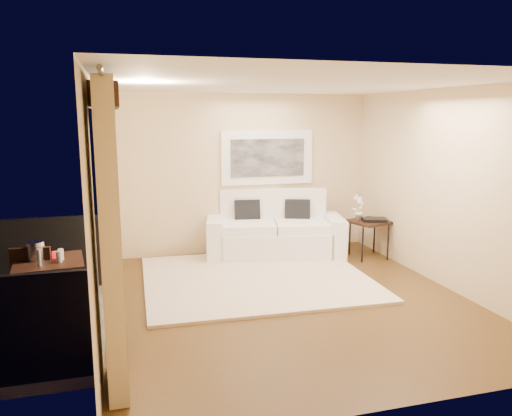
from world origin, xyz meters
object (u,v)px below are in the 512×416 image
object	(u,v)px
orchid	(358,207)
bistro_table	(49,268)
ice_bucket	(36,251)
sofa	(274,233)
side_table	(369,224)
balcony_chair_far	(34,281)

from	to	relation	value
orchid	bistro_table	size ratio (longest dim) A/B	0.53
ice_bucket	sofa	bearing A→B (deg)	33.63
side_table	balcony_chair_far	size ratio (longest dim) A/B	0.74
balcony_chair_far	ice_bucket	world-z (taller)	ice_bucket
sofa	side_table	distance (m)	1.58
side_table	orchid	xyz separation A→B (m)	(-0.15, 0.12, 0.27)
balcony_chair_far	ice_bucket	bearing A→B (deg)	126.28
side_table	balcony_chair_far	world-z (taller)	balcony_chair_far
sofa	balcony_chair_far	bearing A→B (deg)	-135.75
bistro_table	ice_bucket	world-z (taller)	ice_bucket
sofa	side_table	world-z (taller)	sofa
orchid	balcony_chair_far	bearing A→B (deg)	-160.27
side_table	bistro_table	distance (m)	5.03
balcony_chair_far	ice_bucket	size ratio (longest dim) A/B	4.78
sofa	ice_bucket	distance (m)	4.10
sofa	orchid	world-z (taller)	sofa
orchid	bistro_table	world-z (taller)	orchid
sofa	ice_bucket	size ratio (longest dim) A/B	12.02
bistro_table	balcony_chair_far	world-z (taller)	balcony_chair_far
side_table	ice_bucket	world-z (taller)	ice_bucket
bistro_table	balcony_chair_far	size ratio (longest dim) A/B	0.85
side_table	ice_bucket	distance (m)	5.14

